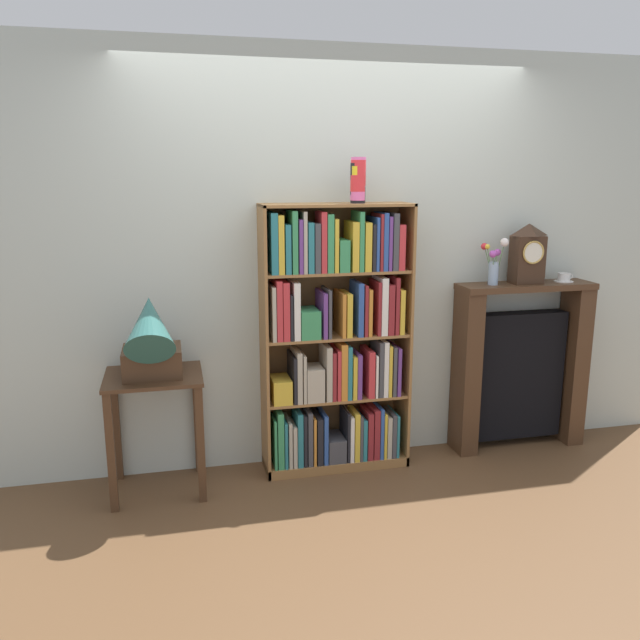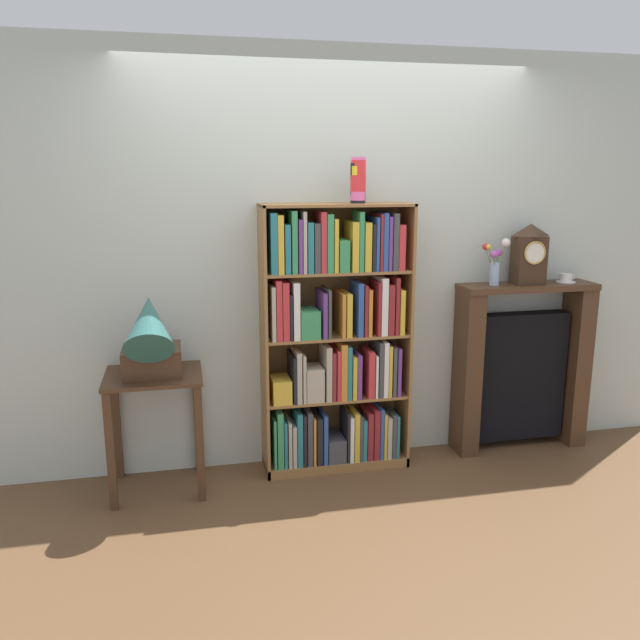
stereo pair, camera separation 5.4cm
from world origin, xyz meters
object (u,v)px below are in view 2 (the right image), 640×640
side_table_left (155,404)px  flower_vase (496,262)px  teacup_with_saucer (566,278)px  gramophone (150,337)px  bookshelf (336,346)px  fireplace_mantel (520,368)px  cup_stack (358,180)px  mantel_clock (529,254)px

side_table_left → flower_vase: 2.30m
teacup_with_saucer → gramophone: bearing=-175.9°
teacup_with_saucer → bookshelf: bearing=-179.1°
bookshelf → teacup_with_saucer: bookshelf is taller
bookshelf → side_table_left: bookshelf is taller
bookshelf → fireplace_mantel: bearing=2.0°
bookshelf → flower_vase: 1.17m
cup_stack → side_table_left: cup_stack is taller
cup_stack → fireplace_mantel: bearing=3.8°
bookshelf → side_table_left: size_ratio=2.33×
bookshelf → mantel_clock: bookshelf is taller
bookshelf → cup_stack: size_ratio=6.30×
bookshelf → gramophone: size_ratio=3.02×
fireplace_mantel → teacup_with_saucer: size_ratio=8.75×
cup_stack → teacup_with_saucer: size_ratio=2.04×
side_table_left → mantel_clock: mantel_clock is taller
bookshelf → gramophone: (-1.10, -0.16, 0.16)m
side_table_left → teacup_with_saucer: size_ratio=5.51×
flower_vase → teacup_with_saucer: flower_vase is taller
side_table_left → gramophone: 0.43m
cup_stack → bookshelf: bearing=165.0°
cup_stack → side_table_left: 1.77m
bookshelf → side_table_left: 1.14m
bookshelf → cup_stack: (0.12, -0.03, 1.01)m
teacup_with_saucer → side_table_left: bearing=-177.7°
mantel_clock → flower_vase: mantel_clock is taller
gramophone → mantel_clock: mantel_clock is taller
bookshelf → cup_stack: bearing=-15.0°
bookshelf → side_table_left: (-1.10, -0.08, -0.27)m
fireplace_mantel → flower_vase: flower_vase is taller
side_table_left → gramophone: gramophone is taller
cup_stack → gramophone: 1.50m
gramophone → fireplace_mantel: 2.45m
mantel_clock → teacup_with_saucer: mantel_clock is taller
side_table_left → flower_vase: (2.17, 0.11, 0.76)m
bookshelf → fireplace_mantel: size_ratio=1.47×
mantel_clock → teacup_with_saucer: size_ratio=3.01×
mantel_clock → gramophone: bearing=-175.5°
fireplace_mantel → flower_vase: bearing=-175.9°
cup_stack → gramophone: size_ratio=0.48×
gramophone → fireplace_mantel: bearing=5.0°
gramophone → flower_vase: (2.17, 0.19, 0.33)m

